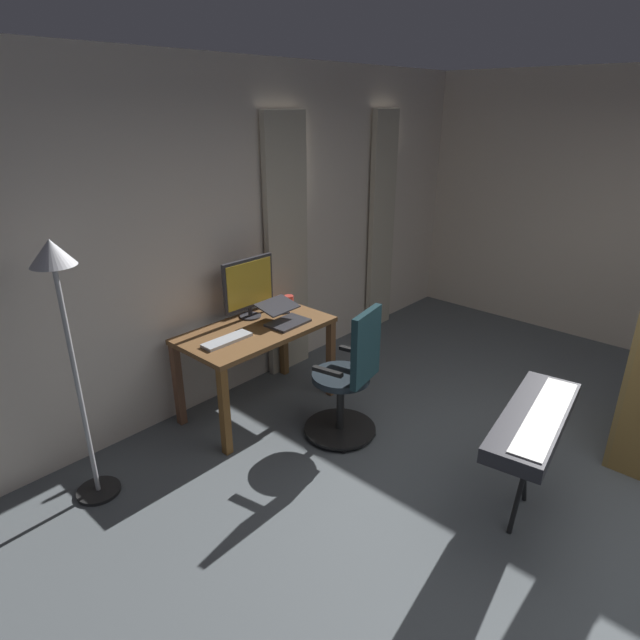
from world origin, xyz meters
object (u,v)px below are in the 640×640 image
at_px(computer_keyboard, 227,340).
at_px(floor_lamp, 63,310).
at_px(computer_monitor, 249,285).
at_px(mug_tea, 289,301).
at_px(computer_mouse, 270,305).
at_px(cell_phone_face_up, 283,311).
at_px(desk, 257,340).
at_px(office_chair, 349,381).
at_px(piano_keyboard, 534,422).
at_px(laptop, 284,316).

relative_size(computer_keyboard, floor_lamp, 0.23).
relative_size(computer_monitor, mug_tea, 3.98).
xyz_separation_m(computer_keyboard, floor_lamp, (1.11, -0.04, 0.55)).
distance_m(computer_mouse, cell_phone_face_up, 0.16).
relative_size(computer_keyboard, mug_tea, 3.16).
bearing_deg(computer_keyboard, mug_tea, -166.38).
distance_m(desk, computer_mouse, 0.49).
bearing_deg(floor_lamp, cell_phone_face_up, -176.82).
bearing_deg(floor_lamp, desk, -179.97).
bearing_deg(office_chair, floor_lamp, 142.23).
bearing_deg(computer_mouse, mug_tea, 144.46).
relative_size(office_chair, mug_tea, 8.40).
distance_m(cell_phone_face_up, piano_keyboard, 2.26).
bearing_deg(piano_keyboard, computer_monitor, -95.64).
xyz_separation_m(computer_monitor, cell_phone_face_up, (-0.27, 0.11, -0.27)).
distance_m(office_chair, computer_mouse, 1.13).
xyz_separation_m(piano_keyboard, floor_lamp, (1.67, -2.15, 0.61)).
height_order(office_chair, computer_mouse, office_chair).
bearing_deg(laptop, computer_mouse, -118.35).
xyz_separation_m(desk, cell_phone_face_up, (-0.40, -0.10, 0.11)).
bearing_deg(floor_lamp, office_chair, 153.35).
xyz_separation_m(office_chair, floor_lamp, (1.62, -0.81, 0.82)).
bearing_deg(cell_phone_face_up, computer_monitor, -3.56).
relative_size(desk, floor_lamp, 0.72).
height_order(desk, floor_lamp, floor_lamp).
xyz_separation_m(office_chair, computer_monitor, (0.06, -1.03, 0.53)).
bearing_deg(computer_monitor, floor_lamp, 7.89).
distance_m(mug_tea, piano_keyboard, 2.34).
height_order(laptop, computer_mouse, laptop).
bearing_deg(office_chair, computer_keyboard, 112.24).
height_order(laptop, floor_lamp, floor_lamp).
height_order(computer_mouse, piano_keyboard, computer_mouse).
relative_size(computer_mouse, mug_tea, 0.79).
height_order(computer_mouse, floor_lamp, floor_lamp).
xyz_separation_m(office_chair, computer_keyboard, (0.51, -0.77, 0.27)).
bearing_deg(mug_tea, floor_lamp, 4.92).
bearing_deg(office_chair, computer_monitor, 82.40).
relative_size(desk, office_chair, 1.16).
xyz_separation_m(computer_monitor, mug_tea, (-0.41, 0.05, -0.23)).
bearing_deg(computer_mouse, computer_monitor, 9.78).
bearing_deg(cell_phone_face_up, computer_keyboard, 30.37).
xyz_separation_m(laptop, computer_mouse, (-0.17, -0.35, -0.04)).
xyz_separation_m(computer_monitor, floor_lamp, (1.56, 0.22, 0.29)).
bearing_deg(piano_keyboard, office_chair, -96.26).
bearing_deg(cell_phone_face_up, piano_keyboard, 105.40).
bearing_deg(computer_monitor, computer_mouse, -170.22).
relative_size(desk, piano_keyboard, 1.16).
distance_m(office_chair, floor_lamp, 1.99).
relative_size(office_chair, piano_keyboard, 1.00).
xyz_separation_m(mug_tea, piano_keyboard, (0.29, 2.32, -0.09)).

